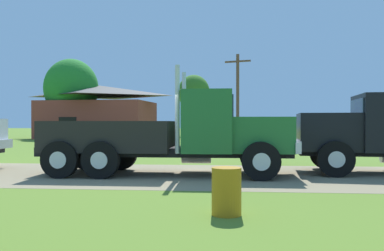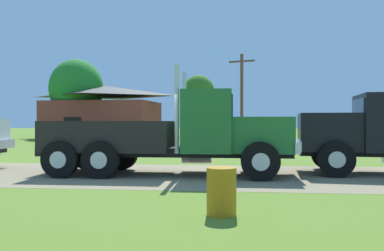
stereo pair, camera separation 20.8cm
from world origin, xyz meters
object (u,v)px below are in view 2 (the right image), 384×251
object	(u,v)px
truck_foreground_white	(171,136)
shed_building	(103,113)
utility_pole_near	(242,95)
visitor_far_side	(271,141)
steel_barrel	(221,191)

from	to	relation	value
truck_foreground_white	shed_building	world-z (taller)	shed_building
truck_foreground_white	utility_pole_near	xyz separation A→B (m)	(2.64, 21.20, 2.69)
truck_foreground_white	visitor_far_side	bearing A→B (deg)	46.43
steel_barrel	utility_pole_near	bearing A→B (deg)	88.21
steel_barrel	shed_building	distance (m)	37.29
truck_foreground_white	steel_barrel	world-z (taller)	truck_foreground_white
visitor_far_side	steel_barrel	bearing A→B (deg)	-100.42
truck_foreground_white	utility_pole_near	world-z (taller)	utility_pole_near
visitor_far_side	utility_pole_near	size ratio (longest dim) A/B	0.23
visitor_far_side	shed_building	world-z (taller)	shed_building
shed_building	utility_pole_near	bearing A→B (deg)	-28.51
truck_foreground_white	utility_pole_near	size ratio (longest dim) A/B	1.10
steel_barrel	visitor_far_side	bearing A→B (deg)	79.58
truck_foreground_white	steel_barrel	xyz separation A→B (m)	(1.80, -5.56, -0.81)
steel_barrel	shed_building	bearing A→B (deg)	111.52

